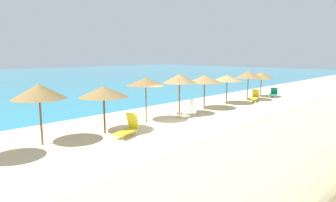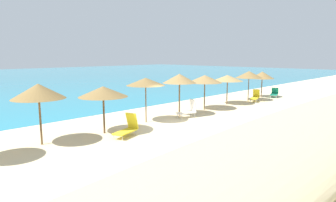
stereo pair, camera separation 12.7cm
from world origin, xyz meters
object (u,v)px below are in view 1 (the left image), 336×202
(lounge_chair_1, at_px, (255,97))
(beach_umbrella_3, at_px, (104,92))
(beach_umbrella_4, at_px, (146,82))
(lounge_chair_3, at_px, (189,110))
(lounge_chair_2, at_px, (128,128))
(beach_umbrella_5, at_px, (179,79))
(beach_umbrella_8, at_px, (248,75))
(beach_umbrella_9, at_px, (261,75))
(beach_umbrella_6, at_px, (205,79))
(lounge_chair_0, at_px, (273,93))
(beach_umbrella_7, at_px, (227,78))
(beach_umbrella_2, at_px, (39,91))

(lounge_chair_1, bearing_deg, beach_umbrella_3, 70.44)
(beach_umbrella_4, height_order, lounge_chair_3, beach_umbrella_4)
(beach_umbrella_3, distance_m, beach_umbrella_4, 3.32)
(lounge_chair_2, distance_m, lounge_chair_3, 5.77)
(beach_umbrella_5, relative_size, beach_umbrella_8, 1.07)
(beach_umbrella_9, xyz_separation_m, lounge_chair_1, (-2.78, -0.80, -1.77))
(beach_umbrella_9, height_order, lounge_chair_2, beach_umbrella_9)
(beach_umbrella_4, xyz_separation_m, beach_umbrella_8, (12.32, -0.17, -0.14))
(beach_umbrella_3, distance_m, lounge_chair_3, 6.51)
(beach_umbrella_6, relative_size, lounge_chair_1, 1.49)
(beach_umbrella_3, distance_m, beach_umbrella_6, 9.26)
(beach_umbrella_9, bearing_deg, beach_umbrella_6, 179.93)
(beach_umbrella_8, height_order, lounge_chair_3, beach_umbrella_8)
(beach_umbrella_6, bearing_deg, beach_umbrella_4, -179.96)
(beach_umbrella_8, bearing_deg, beach_umbrella_3, -179.33)
(beach_umbrella_9, relative_size, lounge_chair_0, 1.66)
(beach_umbrella_3, bearing_deg, beach_umbrella_9, 1.06)
(lounge_chair_0, bearing_deg, beach_umbrella_8, 61.54)
(beach_umbrella_9, bearing_deg, beach_umbrella_8, -176.80)
(beach_umbrella_3, relative_size, lounge_chair_1, 1.46)
(beach_umbrella_7, relative_size, beach_umbrella_8, 0.95)
(beach_umbrella_2, bearing_deg, beach_umbrella_6, -0.16)
(beach_umbrella_4, height_order, beach_umbrella_5, beach_umbrella_5)
(beach_umbrella_6, relative_size, lounge_chair_2, 1.61)
(beach_umbrella_6, height_order, lounge_chair_0, beach_umbrella_6)
(beach_umbrella_6, relative_size, lounge_chair_3, 1.91)
(beach_umbrella_3, relative_size, beach_umbrella_5, 0.90)
(beach_umbrella_2, distance_m, beach_umbrella_9, 21.70)
(lounge_chair_2, bearing_deg, beach_umbrella_9, -102.06)
(beach_umbrella_7, distance_m, lounge_chair_3, 6.63)
(lounge_chair_3, bearing_deg, beach_umbrella_7, -63.36)
(beach_umbrella_2, height_order, beach_umbrella_6, beach_umbrella_2)
(beach_umbrella_5, bearing_deg, beach_umbrella_8, -0.26)
(beach_umbrella_2, bearing_deg, lounge_chair_3, -6.11)
(beach_umbrella_9, distance_m, lounge_chair_1, 3.39)
(beach_umbrella_5, height_order, beach_umbrella_9, beach_umbrella_5)
(beach_umbrella_2, xyz_separation_m, lounge_chair_3, (9.43, -1.01, -2.02))
(beach_umbrella_4, bearing_deg, beach_umbrella_2, 179.65)
(beach_umbrella_3, height_order, beach_umbrella_8, beach_umbrella_8)
(beach_umbrella_3, height_order, beach_umbrella_7, beach_umbrella_3)
(beach_umbrella_5, height_order, lounge_chair_0, beach_umbrella_5)
(lounge_chair_2, height_order, lounge_chair_3, lounge_chair_3)
(beach_umbrella_3, bearing_deg, lounge_chair_0, -1.65)
(beach_umbrella_2, relative_size, beach_umbrella_3, 1.11)
(lounge_chair_0, bearing_deg, lounge_chair_3, 72.78)
(beach_umbrella_4, bearing_deg, beach_umbrella_8, -0.78)
(beach_umbrella_5, xyz_separation_m, beach_umbrella_8, (9.36, -0.04, -0.17))
(beach_umbrella_6, bearing_deg, lounge_chair_3, -162.11)
(beach_umbrella_4, relative_size, lounge_chair_0, 1.82)
(beach_umbrella_4, relative_size, beach_umbrella_7, 1.08)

